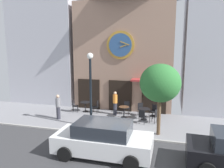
% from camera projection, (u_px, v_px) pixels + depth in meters
% --- Properties ---
extents(ground_plane, '(27.94, 11.34, 0.13)m').
position_uv_depth(ground_plane, '(106.00, 143.00, 11.02)').
color(ground_plane, gray).
extents(clock_building, '(7.48, 4.20, 10.02)m').
position_uv_depth(clock_building, '(125.00, 41.00, 16.99)').
color(clock_building, '#9E7A66').
rests_on(clock_building, ground_plane).
extents(neighbor_building_left, '(5.76, 4.80, 11.87)m').
position_uv_depth(neighbor_building_left, '(51.00, 33.00, 19.57)').
color(neighbor_building_left, '#B2B2BC').
rests_on(neighbor_building_left, ground_plane).
extents(street_lamp, '(0.36, 0.36, 4.44)m').
position_uv_depth(street_lamp, '(91.00, 90.00, 12.80)').
color(street_lamp, black).
rests_on(street_lamp, ground_plane).
extents(street_tree, '(2.17, 1.96, 3.92)m').
position_uv_depth(street_tree, '(160.00, 83.00, 11.57)').
color(street_tree, brown).
rests_on(street_tree, ground_plane).
extents(cafe_table_center, '(0.72, 0.72, 0.74)m').
position_uv_depth(cafe_table_center, '(85.00, 105.00, 16.13)').
color(cafe_table_center, black).
rests_on(cafe_table_center, ground_plane).
extents(cafe_table_rightmost, '(0.67, 0.67, 0.76)m').
position_uv_depth(cafe_table_rightmost, '(124.00, 110.00, 14.85)').
color(cafe_table_rightmost, black).
rests_on(cafe_table_rightmost, ground_plane).
extents(cafe_table_leftmost, '(0.75, 0.75, 0.75)m').
position_uv_depth(cafe_table_leftmost, '(144.00, 112.00, 14.41)').
color(cafe_table_leftmost, black).
rests_on(cafe_table_leftmost, ground_plane).
extents(cafe_chair_facing_wall, '(0.44, 0.44, 0.90)m').
position_uv_depth(cafe_chair_facing_wall, '(127.00, 107.00, 15.63)').
color(cafe_chair_facing_wall, black).
rests_on(cafe_chair_facing_wall, ground_plane).
extents(cafe_chair_mid_row, '(0.43, 0.43, 0.90)m').
position_uv_depth(cafe_chair_mid_row, '(96.00, 106.00, 15.88)').
color(cafe_chair_mid_row, black).
rests_on(cafe_chair_mid_row, ground_plane).
extents(cafe_chair_left_end, '(0.51, 0.51, 0.90)m').
position_uv_depth(cafe_chair_left_end, '(74.00, 105.00, 16.09)').
color(cafe_chair_left_end, black).
rests_on(cafe_chair_left_end, ground_plane).
extents(cafe_chair_outer, '(0.52, 0.52, 0.90)m').
position_uv_depth(cafe_chair_outer, '(155.00, 115.00, 13.77)').
color(cafe_chair_outer, black).
rests_on(cafe_chair_outer, ground_plane).
extents(cafe_chair_corner, '(0.48, 0.48, 0.90)m').
position_uv_depth(cafe_chair_corner, '(142.00, 116.00, 13.61)').
color(cafe_chair_corner, black).
rests_on(cafe_chair_corner, ground_plane).
extents(cafe_chair_under_awning, '(0.56, 0.56, 0.90)m').
position_uv_depth(cafe_chair_under_awning, '(154.00, 110.00, 14.81)').
color(cafe_chair_under_awning, black).
rests_on(cafe_chair_under_awning, ground_plane).
extents(cafe_chair_by_entrance, '(0.56, 0.56, 0.90)m').
position_uv_depth(cafe_chair_by_entrance, '(141.00, 108.00, 15.20)').
color(cafe_chair_by_entrance, black).
rests_on(cafe_chair_by_entrance, ground_plane).
extents(pedestrian_orange, '(0.44, 0.44, 1.67)m').
position_uv_depth(pedestrian_orange, '(115.00, 103.00, 15.41)').
color(pedestrian_orange, '#2D2D38').
rests_on(pedestrian_orange, ground_plane).
extents(pedestrian_grey, '(0.33, 0.33, 1.67)m').
position_uv_depth(pedestrian_grey, '(58.00, 107.00, 14.45)').
color(pedestrian_grey, '#2D2D38').
rests_on(pedestrian_grey, ground_plane).
extents(parked_car_white, '(4.30, 2.02, 1.55)m').
position_uv_depth(parked_car_white, '(103.00, 139.00, 9.64)').
color(parked_car_white, white).
rests_on(parked_car_white, ground_plane).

